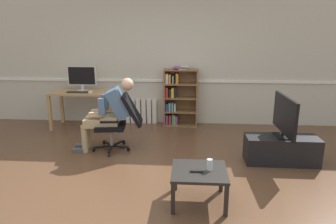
{
  "coord_description": "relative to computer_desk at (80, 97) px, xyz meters",
  "views": [
    {
      "loc": [
        0.48,
        -3.7,
        1.9
      ],
      "look_at": [
        0.15,
        0.85,
        0.7
      ],
      "focal_mm": 32.24,
      "sensor_mm": 36.0,
      "label": 1
    }
  ],
  "objects": [
    {
      "name": "tv_screen",
      "position": [
        3.6,
        -1.51,
        0.09
      ],
      "size": [
        0.21,
        0.93,
        0.61
      ],
      "rotation": [
        0.0,
        0.0,
        1.59
      ],
      "color": "black",
      "rests_on": "tv_stand"
    },
    {
      "name": "bookshelf",
      "position": [
        1.98,
        0.29,
        -0.05
      ],
      "size": [
        0.7,
        0.3,
        1.26
      ],
      "color": "brown",
      "rests_on": "ground_plane"
    },
    {
      "name": "office_chair",
      "position": [
        1.09,
        -1.17,
        -0.12
      ],
      "size": [
        0.84,
        0.62,
        0.95
      ],
      "rotation": [
        0.0,
        0.0,
        -1.46
      ],
      "color": "black",
      "rests_on": "ground_plane"
    },
    {
      "name": "drinking_glass",
      "position": [
        2.45,
        -2.7,
        -0.18
      ],
      "size": [
        0.07,
        0.07,
        0.13
      ],
      "primitive_type": "cylinder",
      "color": "silver",
      "rests_on": "coffee_table"
    },
    {
      "name": "spare_remote",
      "position": [
        2.31,
        -2.76,
        -0.23
      ],
      "size": [
        0.15,
        0.04,
        0.02
      ],
      "primitive_type": "cube",
      "rotation": [
        0.0,
        0.0,
        4.74
      ],
      "color": "black",
      "rests_on": "coffee_table"
    },
    {
      "name": "tv_stand",
      "position": [
        3.6,
        -1.51,
        -0.44
      ],
      "size": [
        1.06,
        0.41,
        0.41
      ],
      "color": "black",
      "rests_on": "ground_plane"
    },
    {
      "name": "computer_desk",
      "position": [
        0.0,
        0.0,
        0.0
      ],
      "size": [
        1.13,
        0.65,
        0.76
      ],
      "color": "tan",
      "rests_on": "ground_plane"
    },
    {
      "name": "imac_monitor",
      "position": [
        0.04,
        0.08,
        0.4
      ],
      "size": [
        0.59,
        0.14,
        0.5
      ],
      "color": "silver",
      "rests_on": "computer_desk"
    },
    {
      "name": "computer_mouse",
      "position": [
        0.26,
        -0.12,
        0.13
      ],
      "size": [
        0.06,
        0.1,
        0.03
      ],
      "primitive_type": "cube",
      "color": "white",
      "rests_on": "computer_desk"
    },
    {
      "name": "coffee_table",
      "position": [
        2.34,
        -2.71,
        -0.3
      ],
      "size": [
        0.62,
        0.59,
        0.4
      ],
      "color": "black",
      "rests_on": "ground_plane"
    },
    {
      "name": "ground_plane",
      "position": [
        1.73,
        -2.15,
        -0.64
      ],
      "size": [
        18.0,
        18.0,
        0.0
      ],
      "primitive_type": "plane",
      "color": "brown"
    },
    {
      "name": "radiator",
      "position": [
        1.12,
        0.39,
        -0.38
      ],
      "size": [
        0.8,
        0.08,
        0.53
      ],
      "color": "white",
      "rests_on": "ground_plane"
    },
    {
      "name": "back_wall",
      "position": [
        1.73,
        0.5,
        0.71
      ],
      "size": [
        12.0,
        0.13,
        2.7
      ],
      "color": "beige",
      "rests_on": "ground_plane"
    },
    {
      "name": "person_seated",
      "position": [
        0.91,
        -1.19,
        0.01
      ],
      "size": [
        1.03,
        0.42,
        1.21
      ],
      "rotation": [
        0.0,
        0.0,
        -1.46
      ],
      "color": "tan",
      "rests_on": "ground_plane"
    },
    {
      "name": "keyboard",
      "position": [
        0.01,
        -0.14,
        0.12
      ],
      "size": [
        0.42,
        0.12,
        0.02
      ],
      "primitive_type": "cube",
      "color": "black",
      "rests_on": "computer_desk"
    }
  ]
}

